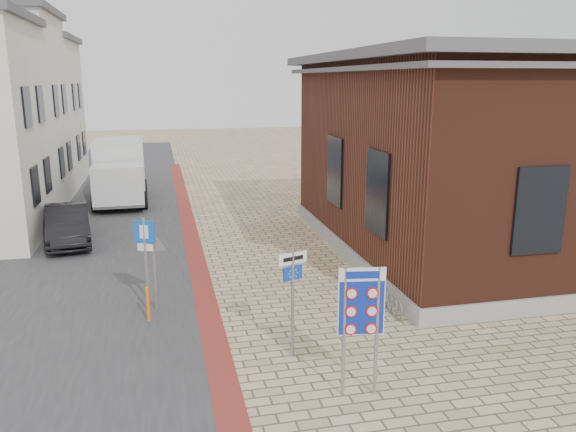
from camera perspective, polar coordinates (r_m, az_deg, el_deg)
name	(u,v)px	position (r m, az deg, el deg)	size (l,w,h in m)	color
ground	(313,360)	(12.59, 2.56, -14.40)	(120.00, 120.00, 0.00)	tan
road_strip	(107,215)	(26.49, -17.95, 0.11)	(7.00, 60.00, 0.02)	#38383A
curb_strip	(192,240)	(21.55, -9.72, -2.43)	(0.60, 40.00, 0.02)	maroon
brick_building	(506,150)	(21.52, 21.25, 6.26)	(13.00, 13.00, 6.80)	gray
townhouse_far	(12,112)	(35.65, -26.20, 9.49)	(7.40, 6.40, 8.30)	silver
bike_rack	(388,300)	(15.18, 10.12, -8.44)	(0.08, 1.80, 0.60)	slate
sedan	(67,225)	(22.33, -21.50, -0.81)	(1.48, 4.25, 1.40)	black
box_truck	(120,171)	(28.75, -16.73, 4.39)	(2.59, 5.84, 3.02)	slate
border_sign	(361,305)	(10.65, 7.46, -8.95)	(0.88, 0.19, 2.58)	gray
essen_sign	(293,284)	(12.08, 0.47, -6.90)	(0.66, 0.26, 2.53)	gray
parking_sign	(145,249)	(14.72, -14.29, -3.25)	(0.53, 0.25, 2.56)	gray
yield_sign	(153,251)	(14.84, -13.52, -3.53)	(0.76, 0.20, 2.16)	gray
bollard	(148,304)	(14.64, -14.03, -8.68)	(0.08, 0.08, 0.91)	orange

